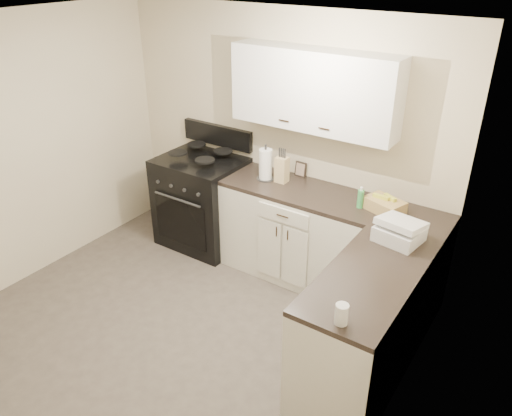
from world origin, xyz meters
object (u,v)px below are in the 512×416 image
Objects in this scene: stove at (203,204)px; paper_towel at (266,164)px; wicker_basket at (384,205)px; countertop_grill at (399,234)px; knife_block at (282,170)px.

stove is 3.45× the size of paper_towel.
wicker_basket is (1.98, 0.05, 0.53)m from stove.
knife_block is at bearing 170.88° from countertop_grill.
countertop_grill is at bearing -8.94° from stove.
stove is at bearing -177.29° from paper_towel.
countertop_grill is (2.26, -0.35, 0.54)m from stove.
wicker_basket is 1.00× the size of countertop_grill.
stove is 1.12m from knife_block.
countertop_grill is at bearing -14.87° from paper_towel.
knife_block is (0.94, 0.07, 0.61)m from stove.
countertop_grill is (1.48, -0.39, -0.09)m from paper_towel.
knife_block reaches higher than wicker_basket.
stove is at bearing -178.62° from wicker_basket.
countertop_grill is (0.27, -0.40, 0.01)m from wicker_basket.
wicker_basket is at bearing 1.38° from stove.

